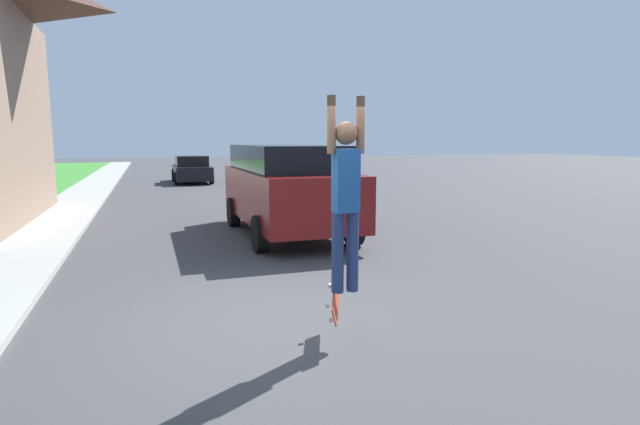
# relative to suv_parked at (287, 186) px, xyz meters

# --- Properties ---
(ground_plane) EXTENTS (120.00, 120.00, 0.00)m
(ground_plane) POSITION_rel_suv_parked_xyz_m (-1.78, -5.40, -1.13)
(ground_plane) COLOR #3D3D3F
(sidewalk) EXTENTS (1.80, 80.00, 0.10)m
(sidewalk) POSITION_rel_suv_parked_xyz_m (-5.38, 0.60, -1.08)
(sidewalk) COLOR #9E9E99
(sidewalk) RESTS_ON ground_plane
(suv_parked) EXTENTS (2.20, 5.11, 2.05)m
(suv_parked) POSITION_rel_suv_parked_xyz_m (0.00, 0.00, 0.00)
(suv_parked) COLOR maroon
(suv_parked) RESTS_ON ground_plane
(car_down_street) EXTENTS (1.88, 4.08, 1.38)m
(car_down_street) POSITION_rel_suv_parked_xyz_m (-0.84, 15.52, -0.47)
(car_down_street) COLOR black
(car_down_street) RESTS_ON ground_plane
(skateboarder) EXTENTS (0.41, 0.24, 2.05)m
(skateboarder) POSITION_rel_suv_parked_xyz_m (-1.04, -6.17, 0.49)
(skateboarder) COLOR navy
(skateboarder) RESTS_ON ground_plane
(skateboard) EXTENTS (0.39, 0.77, 0.29)m
(skateboard) POSITION_rel_suv_parked_xyz_m (-1.13, -6.12, -0.69)
(skateboard) COLOR #B73D23
(skateboard) RESTS_ON ground_plane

